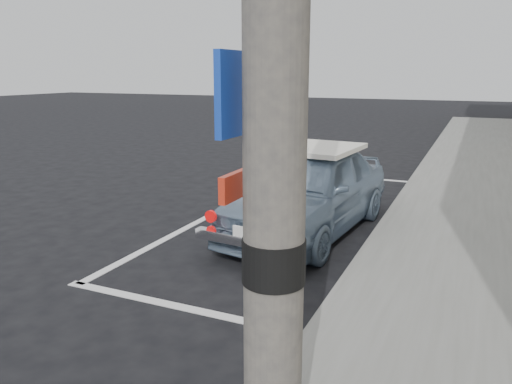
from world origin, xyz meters
TOP-DOWN VIEW (x-y plane):
  - ground at (0.00, 0.00)m, footprint 80.00×80.00m
  - sidewalk at (3.20, 2.00)m, footprint 2.80×40.00m
  - pline_rear at (0.50, -0.50)m, footprint 3.00×0.12m
  - pline_front at (0.50, 6.50)m, footprint 3.00×0.12m
  - pline_side at (-0.90, 3.00)m, footprint 0.12×7.00m
  - retro_coupe at (0.83, 2.40)m, footprint 1.82×3.82m
  - cat at (0.62, 0.87)m, footprint 0.34×0.54m

SIDE VIEW (x-z plane):
  - ground at x=0.00m, z-range 0.00..0.00m
  - pline_rear at x=0.50m, z-range 0.00..0.01m
  - pline_front at x=0.50m, z-range 0.00..0.01m
  - pline_side at x=-0.90m, z-range 0.00..0.01m
  - sidewalk at x=3.20m, z-range 0.00..0.15m
  - cat at x=0.62m, z-range -0.01..0.28m
  - retro_coupe at x=0.83m, z-range 0.01..1.26m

